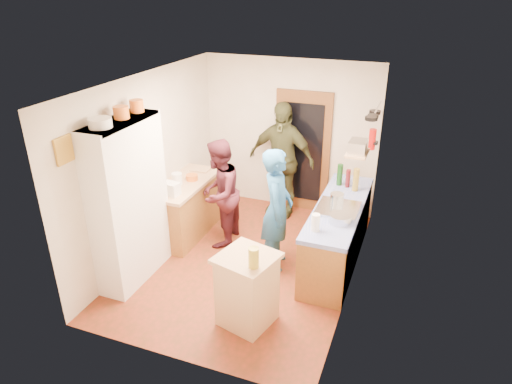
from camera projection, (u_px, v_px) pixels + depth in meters
The scene contains 44 objects.
floor at pixel (246, 262), 6.62m from camera, with size 3.00×4.00×0.02m, color maroon.
ceiling at pixel (244, 80), 5.51m from camera, with size 3.00×4.00×0.02m, color silver.
wall_back at pixel (289, 136), 7.77m from camera, with size 3.00×0.02×2.60m, color beige.
wall_front at pixel (167, 258), 4.37m from camera, with size 3.00×0.02×2.60m, color beige.
wall_left at pixel (148, 165), 6.55m from camera, with size 0.02×4.00×2.60m, color beige.
wall_right at pixel (360, 197), 5.58m from camera, with size 0.02×4.00×2.60m, color beige.
door_frame at pixel (302, 152), 7.76m from camera, with size 0.95×0.06×2.10m, color brown.
door_glass at pixel (302, 153), 7.73m from camera, with size 0.70×0.02×1.70m, color black.
hutch_body at pixel (129, 203), 5.89m from camera, with size 0.40×1.20×2.20m, color white.
hutch_top_shelf at pixel (119, 122), 5.44m from camera, with size 0.40×1.14×0.04m, color white.
plate_stack at pixel (100, 123), 5.13m from camera, with size 0.26×0.26×0.11m, color white.
orange_pot_a at pixel (121, 112), 5.45m from camera, with size 0.19×0.19×0.15m, color orange.
orange_pot_b at pixel (137, 106), 5.73m from camera, with size 0.17×0.17×0.15m, color orange.
left_counter_base at pixel (186, 209), 7.21m from camera, with size 0.60×1.40×0.85m, color #9B6125.
left_counter_top at pixel (184, 183), 7.01m from camera, with size 0.64×1.44×0.05m, color #DAAD79.
toaster at pixel (171, 189), 6.55m from camera, with size 0.25×0.16×0.19m, color white.
kettle at pixel (177, 179), 6.88m from camera, with size 0.16×0.16×0.18m, color white.
orange_bowl at pixel (192, 177), 7.05m from camera, with size 0.18×0.18×0.08m, color orange.
chopping_board at pixel (200, 170), 7.42m from camera, with size 0.30×0.22×0.03m, color #DAAD79.
right_counter_base at pixel (337, 235), 6.48m from camera, with size 0.60×2.20×0.84m, color #9B6125.
right_counter_top at pixel (340, 207), 6.29m from camera, with size 0.62×2.22×0.06m, color #1A35BC.
hob at pixel (338, 209), 6.14m from camera, with size 0.55×0.58×0.04m, color silver.
pot_on_hob at pixel (337, 198), 6.25m from camera, with size 0.19×0.19×0.12m, color silver.
bottle_a at pixel (340, 175), 6.83m from camera, with size 0.08×0.08×0.33m, color #143F14.
bottle_b at pixel (348, 178), 6.77m from camera, with size 0.07×0.07×0.27m, color #591419.
bottle_c at pixel (356, 180), 6.64m from camera, with size 0.09×0.09×0.35m, color olive.
paper_towel at pixel (316, 223), 5.59m from camera, with size 0.10×0.10×0.22m, color white.
mixing_bowl at pixel (340, 219), 5.80m from camera, with size 0.29×0.29×0.11m, color silver.
island_base at pixel (247, 291), 5.30m from camera, with size 0.55×0.55×0.86m, color #DAAD79.
island_top at pixel (247, 258), 5.10m from camera, with size 0.62×0.62×0.05m, color #DAAD79.
cutting_board at pixel (246, 254), 5.16m from camera, with size 0.35×0.28×0.02m, color white.
oil_jar at pixel (254, 258), 4.86m from camera, with size 0.12×0.12×0.23m, color #AD9E2D.
pan_rail at pixel (378, 107), 6.57m from camera, with size 0.02×0.02×0.65m, color silver.
pan_hang_a at pixel (371, 118), 6.50m from camera, with size 0.18×0.18×0.05m, color black.
pan_hang_b at pixel (373, 116), 6.68m from camera, with size 0.16×0.16×0.05m, color black.
pan_hang_c at pixel (375, 112), 6.84m from camera, with size 0.17×0.17×0.05m, color black.
wall_shelf at pixel (357, 153), 5.84m from camera, with size 0.26×0.42×0.03m, color #DAAD79.
radio at pixel (358, 146), 5.80m from camera, with size 0.22×0.30×0.15m, color silver.
ext_bracket at pixel (376, 143), 6.97m from camera, with size 0.06×0.10×0.04m, color black.
fire_extinguisher at pixel (372, 139), 6.97m from camera, with size 0.11×0.11×0.32m, color red.
picture_frame at pixel (64, 150), 4.91m from camera, with size 0.03×0.25×0.30m, color gold.
person_hob at pixel (279, 211), 6.17m from camera, with size 0.64×0.42×1.75m, color #21568D.
person_left at pixel (222, 193), 6.81m from camera, with size 0.81×0.63×1.66m, color #441822.
person_back at pixel (282, 160), 7.61m from camera, with size 1.16×0.48×1.97m, color #393B21.
Camera 1 is at (2.10, -5.16, 3.72)m, focal length 32.00 mm.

